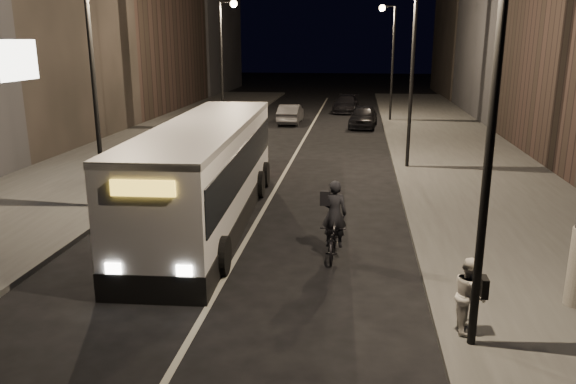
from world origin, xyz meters
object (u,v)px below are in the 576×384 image
(streetlight_right_near, at_px, (481,72))
(car_near, at_px, (363,116))
(streetlight_right_mid, at_px, (407,52))
(city_bus, at_px, (207,168))
(car_far, at_px, (346,104))
(streetlight_left_near, at_px, (99,56))
(pedestrian_woman, at_px, (469,295))
(streetlight_right_far, at_px, (390,47))
(cyclist_on_bicycle, at_px, (334,232))
(car_mid, at_px, (290,114))
(streetlight_left_far, at_px, (225,48))

(streetlight_right_near, xyz_separation_m, car_near, (-1.73, 28.97, -4.60))
(streetlight_right_mid, height_order, car_near, streetlight_right_mid)
(city_bus, xyz_separation_m, car_far, (3.82, 30.06, -1.12))
(car_far, bearing_deg, streetlight_left_near, -100.18)
(car_far, bearing_deg, pedestrian_woman, -80.50)
(streetlight_right_far, xyz_separation_m, cyclist_on_bicycle, (-2.63, -27.44, -4.61))
(car_near, height_order, car_mid, car_near)
(streetlight_right_far, bearing_deg, pedestrian_woman, -89.51)
(streetlight_right_mid, relative_size, streetlight_left_far, 1.00)
(streetlight_right_near, distance_m, streetlight_left_near, 13.33)
(cyclist_on_bicycle, relative_size, car_near, 0.51)
(streetlight_left_near, bearing_deg, streetlight_right_mid, 36.88)
(streetlight_left_far, height_order, cyclist_on_bicycle, streetlight_left_far)
(streetlight_right_mid, relative_size, cyclist_on_bicycle, 3.60)
(streetlight_right_mid, bearing_deg, cyclist_on_bicycle, -102.95)
(cyclist_on_bicycle, bearing_deg, car_far, 92.15)
(city_bus, relative_size, car_mid, 2.95)
(cyclist_on_bicycle, height_order, car_far, cyclist_on_bicycle)
(streetlight_right_mid, relative_size, streetlight_right_far, 1.00)
(streetlight_right_mid, xyz_separation_m, car_far, (-3.11, 21.34, -4.67))
(streetlight_right_near, xyz_separation_m, cyclist_on_bicycle, (-2.63, 4.56, -4.61))
(car_mid, bearing_deg, car_far, -117.66)
(streetlight_left_far, height_order, city_bus, streetlight_left_far)
(pedestrian_woman, bearing_deg, streetlight_right_mid, 1.35)
(streetlight_right_near, bearing_deg, city_bus, 133.60)
(streetlight_left_far, bearing_deg, car_far, 56.32)
(streetlight_left_near, xyz_separation_m, pedestrian_woman, (10.93, -7.48, -4.42))
(streetlight_right_near, relative_size, cyclist_on_bicycle, 3.60)
(streetlight_right_near, height_order, car_mid, streetlight_right_near)
(cyclist_on_bicycle, xyz_separation_m, car_far, (-0.48, 32.78, -0.06))
(streetlight_right_mid, height_order, city_bus, streetlight_right_mid)
(streetlight_left_far, relative_size, cyclist_on_bicycle, 3.60)
(car_far, bearing_deg, streetlight_left_far, -119.42)
(streetlight_right_near, relative_size, streetlight_right_mid, 1.00)
(streetlight_right_far, height_order, car_near, streetlight_right_far)
(streetlight_right_far, xyz_separation_m, car_far, (-3.11, 5.34, -4.67))
(streetlight_right_mid, relative_size, pedestrian_woman, 5.18)
(car_mid, distance_m, car_far, 8.12)
(cyclist_on_bicycle, distance_m, car_near, 24.43)
(streetlight_right_near, bearing_deg, car_near, 93.42)
(streetlight_right_far, height_order, city_bus, streetlight_right_far)
(streetlight_right_mid, height_order, streetlight_left_near, same)
(car_near, bearing_deg, streetlight_right_near, -81.62)
(streetlight_right_mid, xyz_separation_m, car_near, (-1.73, 12.97, -4.60))
(streetlight_left_far, relative_size, car_near, 1.83)
(streetlight_right_near, relative_size, car_near, 1.83)
(streetlight_left_near, xyz_separation_m, car_mid, (3.71, 22.18, -4.66))
(streetlight_right_near, distance_m, city_bus, 10.66)
(car_far, bearing_deg, cyclist_on_bicycle, -84.90)
(streetlight_right_near, bearing_deg, streetlight_right_mid, 90.00)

